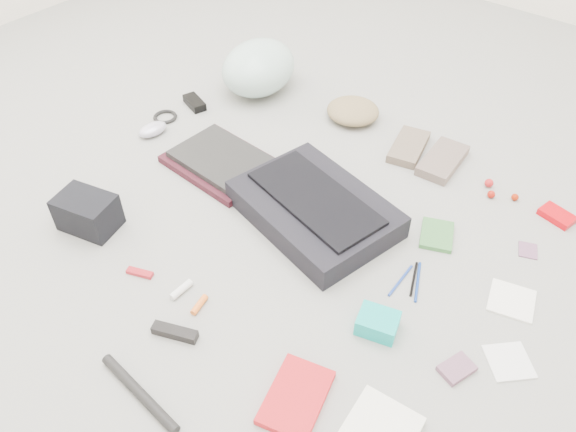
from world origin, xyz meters
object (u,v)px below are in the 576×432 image
Objects in this scene: accordion_wallet at (378,323)px; bike_helmet at (259,68)px; laptop at (221,158)px; book_red at (296,397)px; camera_bag at (88,212)px; messenger_bag at (315,209)px.

bike_helmet is at bearing 129.00° from accordion_wallet.
accordion_wallet is at bearing -13.76° from laptop.
bike_helmet is 1.40m from book_red.
bike_helmet is at bearing 119.58° from book_red.
camera_bag is at bearing -90.88° from bike_helmet.
messenger_bag is 4.66× the size of accordion_wallet.
messenger_bag is at bearing 27.28° from camera_bag.
accordion_wallet is (0.90, 0.23, -0.03)m from camera_bag.
bike_helmet is 3.28× the size of accordion_wallet.
laptop is at bearing 129.83° from book_red.
accordion_wallet is at bearing -18.44° from messenger_bag.
laptop is at bearing 146.74° from accordion_wallet.
messenger_bag is 1.54× the size of laptop.
laptop is at bearing -72.09° from bike_helmet.
accordion_wallet is at bearing 66.94° from book_red.
messenger_bag is at bearing 132.23° from accordion_wallet.
book_red is (0.86, -0.06, -0.05)m from camera_bag.
laptop is 0.49m from camera_bag.
messenger_bag is at bearing 108.02° from book_red.
messenger_bag reaches higher than accordion_wallet.
camera_bag is at bearing 161.08° from book_red.
laptop is 1.63× the size of book_red.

